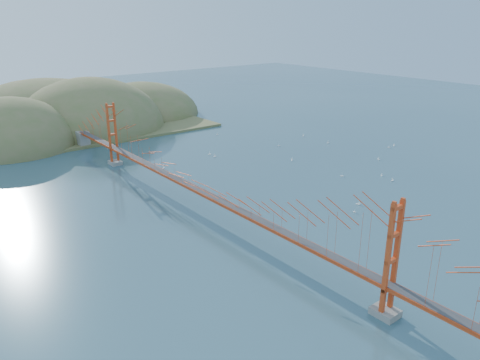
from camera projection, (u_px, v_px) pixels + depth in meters
ground at (205, 214)px, 66.10m from camera, size 320.00×320.00×0.00m
bridge at (203, 167)px, 63.91m from camera, size 2.20×94.40×12.00m
far_headlands at (59, 127)px, 118.10m from camera, size 84.00×58.00×25.00m
sailboat_17 at (328, 143)px, 102.88m from camera, size 0.57×0.57×0.63m
sailboat_5 at (379, 159)px, 91.20m from camera, size 0.61×0.66×0.75m
sailboat_7 at (217, 134)px, 110.03m from camera, size 0.53×0.44×0.63m
sailboat_15 at (279, 145)px, 100.75m from camera, size 0.62×0.62×0.65m
sailboat_4 at (292, 160)px, 90.62m from camera, size 0.67×0.67×0.70m
sailboat_9 at (394, 145)px, 100.83m from camera, size 0.61×0.61×0.64m
sailboat_13 at (392, 180)px, 79.34m from camera, size 0.63×0.54×0.73m
sailboat_0 at (355, 211)px, 66.79m from camera, size 0.44×0.49×0.55m
sailboat_1 at (342, 176)px, 81.69m from camera, size 0.60×0.60×0.67m
sailboat_11 at (389, 147)px, 99.46m from camera, size 0.63×0.63×0.69m
sailboat_3 at (164, 167)px, 86.03m from camera, size 0.61×0.61×0.65m
sailboat_16 at (210, 154)px, 94.49m from camera, size 0.63×0.61×0.71m
sailboat_8 at (303, 136)px, 108.72m from camera, size 0.65×0.65×0.70m
sailboat_14 at (382, 175)px, 82.07m from camera, size 0.53×0.53×0.57m
sailboat_2 at (359, 204)px, 69.52m from camera, size 0.51×0.51×0.57m
sailboat_6 at (358, 204)px, 69.55m from camera, size 0.60×0.60×0.67m
sailboat_12 at (215, 156)px, 92.97m from camera, size 0.66×0.61×0.74m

